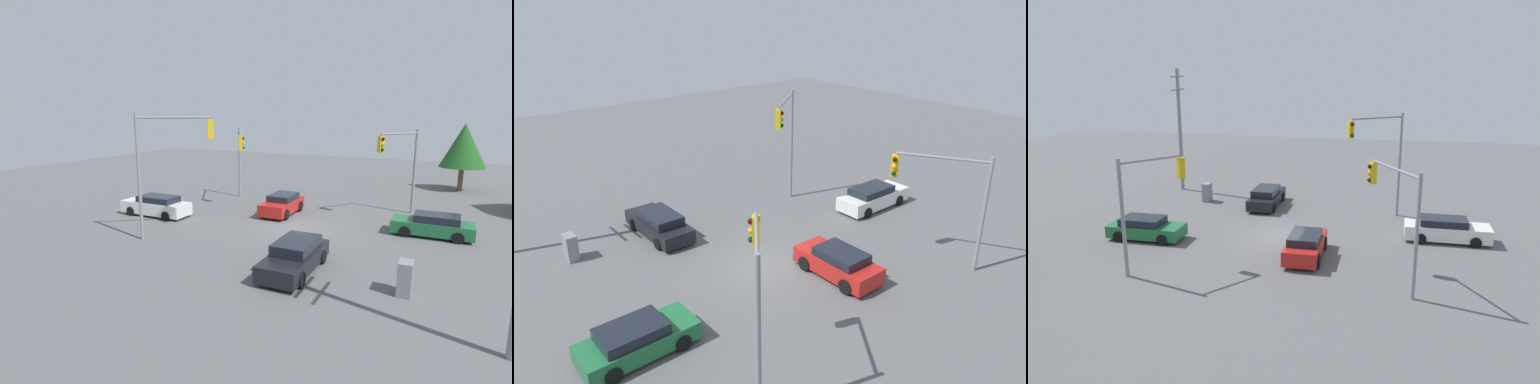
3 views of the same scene
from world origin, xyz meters
The scene contains 10 objects.
ground_plane centered at (0.00, 0.00, 0.00)m, with size 80.00×80.00×0.00m, color #5B5B5E.
sedan_red centered at (-2.78, -1.95, 0.68)m, with size 4.20×1.89×1.38m.
sedan_white centered at (1.39, -9.44, 0.67)m, with size 1.86×4.79×1.37m.
sedan_green centered at (-1.91, 7.64, 0.63)m, with size 1.90×4.33×1.29m.
sedan_dark centered at (6.26, 2.46, 0.67)m, with size 4.72×1.90×1.38m.
traffic_signal_main centered at (4.92, -5.49, 4.70)m, with size 2.70×3.37×6.89m.
traffic_signal_cross centered at (-5.02, -6.43, 3.91)m, with size 3.89×2.41×5.64m.
traffic_signal_aux centered at (-5.91, 5.23, 3.95)m, with size 2.83×2.22×5.78m.
utility_pole_tall centered at (9.55, 10.33, 5.06)m, with size 2.20×0.28×9.55m.
electrical_cabinet centered at (6.59, 7.09, 0.67)m, with size 0.80×0.53×1.35m, color gray.
Camera 3 is at (-27.17, -6.09, 10.01)m, focal length 35.00 mm.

